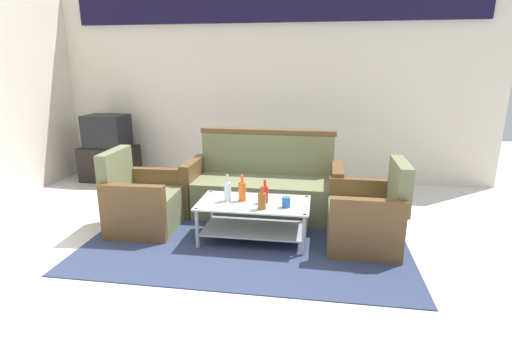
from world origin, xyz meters
TOP-DOWN VIEW (x-y plane):
  - ground_plane at (0.00, 0.00)m, footprint 14.00×14.00m
  - wall_back at (0.00, 3.05)m, footprint 6.52×0.19m
  - rug at (0.05, 0.78)m, footprint 3.15×2.19m
  - couch at (0.10, 1.48)m, footprint 1.81×0.76m
  - armchair_left at (-1.12, 0.81)m, footprint 0.72×0.78m
  - armchair_right at (1.21, 0.74)m, footprint 0.70×0.76m
  - coffee_table at (0.11, 0.68)m, footprint 1.10×0.60m
  - bottle_clear at (-0.15, 0.68)m, footprint 0.07×0.07m
  - bottle_red at (0.22, 0.69)m, footprint 0.07×0.07m
  - bottle_brown at (0.22, 0.51)m, footprint 0.08×0.08m
  - bottle_orange at (-0.01, 0.71)m, footprint 0.07×0.07m
  - cup at (0.44, 0.59)m, footprint 0.08×0.08m
  - tv_stand at (-2.43, 2.55)m, footprint 0.80×0.50m
  - television at (-2.43, 2.55)m, footprint 0.62×0.47m

SIDE VIEW (x-z plane):
  - ground_plane at x=0.00m, z-range 0.00..0.00m
  - rug at x=0.05m, z-range 0.00..0.01m
  - tv_stand at x=-2.43m, z-range 0.00..0.52m
  - coffee_table at x=0.11m, z-range 0.07..0.47m
  - armchair_left at x=-1.12m, z-range -0.14..0.71m
  - armchair_right at x=1.21m, z-range -0.14..0.71m
  - couch at x=0.10m, z-range -0.16..0.80m
  - cup at x=0.44m, z-range 0.41..0.51m
  - bottle_brown at x=0.22m, z-range 0.38..0.60m
  - bottle_red at x=0.22m, z-range 0.38..0.61m
  - bottle_orange at x=-0.01m, z-range 0.38..0.65m
  - bottle_clear at x=-0.15m, z-range 0.38..0.65m
  - television at x=-2.43m, z-range 0.52..1.00m
  - wall_back at x=0.00m, z-range 0.08..2.88m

